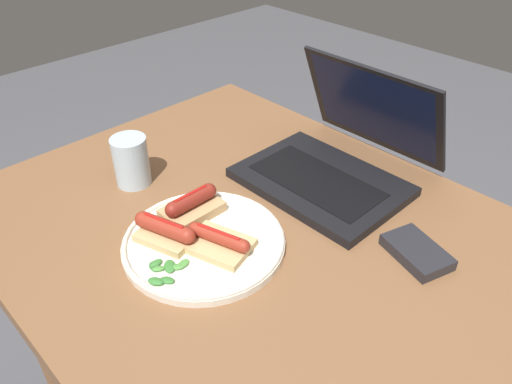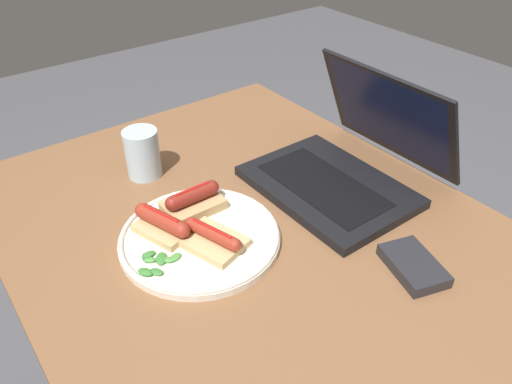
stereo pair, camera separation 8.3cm
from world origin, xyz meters
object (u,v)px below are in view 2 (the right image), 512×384
plate (200,237)px  external_drive (413,265)px  laptop (346,166)px  drinking_glass (143,153)px

plate → external_drive: size_ratio=2.21×
laptop → external_drive: 0.25m
drinking_glass → external_drive: size_ratio=0.80×
laptop → drinking_glass: laptop is taller
laptop → drinking_glass: size_ratio=3.14×
laptop → plate: size_ratio=1.14×
plate → drinking_glass: drinking_glass is taller
plate → drinking_glass: 0.24m
laptop → external_drive: (0.23, -0.08, -0.03)m
plate → drinking_glass: bearing=175.2°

